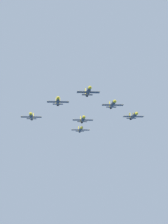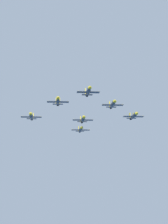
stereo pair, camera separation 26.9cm
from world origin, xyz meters
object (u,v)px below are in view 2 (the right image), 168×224
object	(u,v)px
jet_right_wingman	(58,101)
jet_slot_rear	(83,119)
jet_trailing	(81,129)
jet_lead	(88,91)
jet_left_outer	(134,116)
jet_left_wingman	(113,104)
jet_right_outer	(31,116)

from	to	relation	value
jet_right_wingman	jet_slot_rear	size ratio (longest dim) A/B	1.00
jet_right_wingman	jet_trailing	size ratio (longest dim) A/B	1.05
jet_slot_rear	jet_trailing	bearing A→B (deg)	-179.49
jet_lead	jet_left_outer	distance (m)	44.20
jet_left_wingman	jet_left_outer	world-z (taller)	jet_left_wingman
jet_right_wingman	jet_lead	bearing A→B (deg)	41.20
jet_lead	jet_left_outer	bearing A→B (deg)	139.67
jet_lead	jet_right_outer	world-z (taller)	jet_lead
jet_lead	jet_left_wingman	world-z (taller)	jet_lead
jet_slot_rear	jet_left_wingman	bearing A→B (deg)	40.88
jet_left_wingman	jet_lead	bearing A→B (deg)	-39.24
jet_left_outer	jet_trailing	size ratio (longest dim) A/B	1.05
jet_lead	jet_right_wingman	bearing A→B (deg)	-139.60
jet_lead	jet_trailing	size ratio (longest dim) A/B	1.01
jet_right_wingman	jet_trailing	distance (m)	37.52
jet_lead	jet_slot_rear	bearing A→B (deg)	-179.96
jet_left_outer	jet_trailing	bearing A→B (deg)	-120.74
jet_left_wingman	jet_trailing	bearing A→B (deg)	-155.85
jet_left_wingman	jet_slot_rear	world-z (taller)	jet_left_wingman
jet_right_outer	jet_trailing	size ratio (longest dim) A/B	1.05
jet_lead	jet_left_outer	xyz separation A→B (m)	(41.88, -13.10, -5.28)
jet_right_wingman	jet_right_outer	distance (m)	22.51
jet_left_outer	jet_right_outer	xyz separation A→B (m)	(-22.21, 52.33, -1.10)
jet_right_wingman	jet_left_outer	xyz separation A→B (m)	(32.05, -32.71, -3.95)
jet_right_wingman	jet_trailing	world-z (taller)	jet_right_wingman
jet_lead	jet_right_outer	distance (m)	44.35
jet_left_outer	jet_trailing	xyz separation A→B (m)	(4.29, 32.70, -5.40)
jet_right_outer	jet_trailing	distance (m)	33.25
jet_left_wingman	jet_left_outer	xyz separation A→B (m)	(20.94, -6.55, -2.79)
jet_right_outer	jet_left_outer	bearing A→B (deg)	89.71
jet_right_wingman	jet_right_outer	xyz separation A→B (m)	(9.84, 19.61, -5.05)
jet_left_wingman	jet_trailing	xyz separation A→B (m)	(25.23, 26.15, -8.19)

